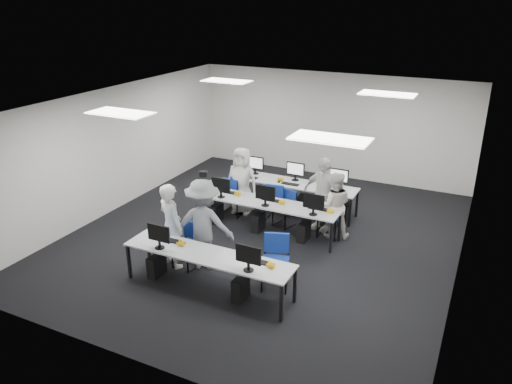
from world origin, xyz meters
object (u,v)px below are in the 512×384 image
at_px(desk_front, 208,257).
at_px(student_0, 171,226).
at_px(chair_2, 234,203).
at_px(chair_0, 187,253).
at_px(student_2, 242,181).
at_px(desk_mid, 269,205).
at_px(chair_6, 277,207).
at_px(chair_3, 285,215).
at_px(chair_5, 235,200).
at_px(chair_1, 275,271).
at_px(chair_4, 330,224).
at_px(photographer, 203,224).
at_px(student_3, 323,194).
at_px(student_1, 335,205).
at_px(chair_7, 327,217).

relative_size(desk_front, student_0, 1.87).
height_order(chair_2, student_0, student_0).
height_order(chair_0, student_2, student_2).
xyz_separation_m(desk_mid, chair_6, (-0.15, 0.81, -0.39)).
distance_m(chair_3, chair_5, 1.44).
bearing_deg(desk_front, student_0, 156.74).
bearing_deg(chair_2, student_0, -89.91).
height_order(chair_1, chair_5, chair_1).
height_order(chair_2, chair_4, chair_2).
xyz_separation_m(chair_4, chair_6, (-1.43, 0.35, 0.00)).
relative_size(student_0, student_2, 1.04).
bearing_deg(chair_0, photographer, 29.90).
height_order(desk_mid, chair_5, chair_5).
height_order(chair_5, student_3, student_3).
xyz_separation_m(chair_1, student_1, (0.34, 2.41, 0.44)).
xyz_separation_m(desk_front, chair_6, (-0.15, 3.41, -0.39)).
bearing_deg(chair_6, student_2, 177.65).
height_order(chair_0, chair_4, chair_4).
bearing_deg(chair_1, student_1, 64.05).
bearing_deg(desk_front, desk_mid, 90.00).
bearing_deg(student_3, chair_7, 54.43).
xyz_separation_m(chair_1, photographer, (-1.54, 0.05, 0.60)).
bearing_deg(chair_6, chair_5, 177.58).
xyz_separation_m(chair_2, chair_4, (2.47, -0.11, -0.01)).
bearing_deg(chair_5, chair_3, -4.01).
bearing_deg(chair_7, student_2, -167.81).
bearing_deg(chair_3, student_1, 12.12).
relative_size(chair_6, student_1, 0.61).
bearing_deg(chair_5, chair_1, -45.53).
bearing_deg(chair_7, chair_3, -153.48).
xyz_separation_m(chair_4, chair_7, (-0.18, 0.33, -0.01)).
bearing_deg(student_1, chair_0, 29.51).
bearing_deg(chair_1, chair_4, 66.06).
relative_size(chair_1, chair_2, 1.05).
distance_m(desk_mid, photographer, 1.98).
xyz_separation_m(chair_0, photographer, (0.31, 0.13, 0.63)).
distance_m(desk_mid, chair_7, 1.41).
bearing_deg(student_0, chair_3, -92.13).
xyz_separation_m(chair_3, student_2, (-1.22, 0.22, 0.56)).
height_order(chair_4, student_1, student_1).
height_order(chair_1, student_2, student_2).
distance_m(chair_4, student_3, 0.68).
bearing_deg(photographer, chair_4, -144.46).
distance_m(chair_1, chair_6, 3.00).
bearing_deg(desk_mid, chair_6, 100.53).
relative_size(desk_mid, chair_1, 3.27).
relative_size(chair_7, student_0, 0.50).
distance_m(desk_front, student_2, 3.51).
xyz_separation_m(desk_mid, student_3, (1.00, 0.71, 0.17)).
relative_size(desk_mid, chair_7, 3.69).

